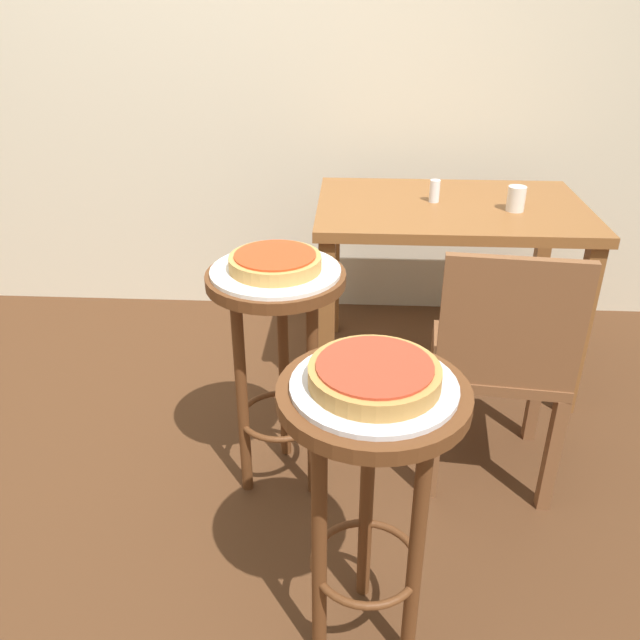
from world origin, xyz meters
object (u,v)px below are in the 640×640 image
pizza_foreground (374,374)px  stool_middle (278,332)px  pizza_middle (275,262)px  cup_near_edge (516,199)px  wooden_chair (500,359)px  dining_table (449,232)px  condiment_shaker (435,191)px  stool_foreground (370,462)px  serving_plate_middle (276,271)px  serving_plate_foreground (374,386)px

pizza_foreground → stool_middle: 0.68m
stool_middle → pizza_middle: (-0.00, -0.00, 0.23)m
cup_near_edge → wooden_chair: (-0.14, -0.65, -0.31)m
dining_table → wooden_chair: size_ratio=1.22×
pizza_middle → wooden_chair: size_ratio=0.31×
condiment_shaker → wooden_chair: wooden_chair is taller
stool_foreground → stool_middle: bearing=115.1°
stool_foreground → dining_table: stool_foreground is taller
pizza_middle → dining_table: bearing=51.5°
pizza_foreground → cup_near_edge: (0.55, 1.27, -0.01)m
stool_middle → dining_table: stool_middle is taller
dining_table → cup_near_edge: size_ratio=11.19×
serving_plate_middle → cup_near_edge: 1.07m
serving_plate_foreground → pizza_foreground: 0.03m
serving_plate_foreground → condiment_shaker: condiment_shaker is taller
stool_middle → serving_plate_middle: size_ratio=2.00×
serving_plate_foreground → stool_foreground: bearing=0.0°
stool_foreground → condiment_shaker: 1.40m
condiment_shaker → serving_plate_foreground: bearing=-100.8°
pizza_middle → condiment_shaker: 0.94m
cup_near_edge → wooden_chair: bearing=-102.4°
condiment_shaker → serving_plate_middle: bearing=-124.3°
pizza_middle → wooden_chair: (0.68, 0.04, -0.32)m
pizza_middle → serving_plate_middle: bearing=0.0°
dining_table → wooden_chair: bearing=-83.3°
stool_foreground → cup_near_edge: cup_near_edge is taller
condiment_shaker → cup_near_edge: bearing=-17.8°
stool_middle → stool_foreground: bearing=-64.9°
serving_plate_foreground → stool_middle: serving_plate_foreground is taller
pizza_foreground → serving_plate_middle: size_ratio=0.72×
stool_foreground → dining_table: bearing=76.3°
serving_plate_middle → pizza_middle: 0.03m
serving_plate_foreground → condiment_shaker: size_ratio=4.05×
stool_middle → pizza_middle: pizza_middle is taller
serving_plate_foreground → serving_plate_middle: 0.64m
cup_near_edge → condiment_shaker: 0.31m
pizza_foreground → serving_plate_foreground: bearing=180.0°
pizza_foreground → dining_table: (0.33, 1.34, -0.17)m
serving_plate_foreground → wooden_chair: 0.80m
pizza_middle → dining_table: 0.98m
stool_foreground → pizza_middle: 0.68m
stool_middle → pizza_middle: bearing=-135.0°
stool_foreground → pizza_middle: pizza_middle is taller
pizza_middle → stool_middle: bearing=45.0°
pizza_middle → cup_near_edge: bearing=39.6°
pizza_foreground → serving_plate_middle: 0.64m
stool_foreground → wooden_chair: wooden_chair is taller
pizza_middle → stool_foreground: bearing=-64.9°
stool_foreground → cup_near_edge: 1.40m
serving_plate_middle → wooden_chair: size_ratio=0.45×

